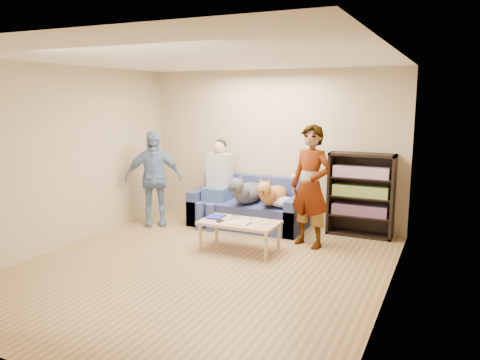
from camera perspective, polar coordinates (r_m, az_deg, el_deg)
The scene contains 27 objects.
ground at distance 6.07m, azimuth -4.86°, elevation -10.70°, with size 5.00×5.00×0.00m, color olive.
ceiling at distance 5.69m, azimuth -5.26°, elevation 14.58°, with size 5.00×5.00×0.00m, color white.
wall_back at distance 7.98m, azimuth 3.94°, elevation 3.97°, with size 4.50×4.50×0.00m, color tan.
wall_front at distance 3.82m, azimuth -24.11°, elevation -3.71°, with size 4.50×4.50×0.00m, color tan.
wall_left at distance 7.12m, azimuth -20.96°, elevation 2.57°, with size 5.00×5.00×0.00m, color tan.
wall_right at distance 5.02m, azimuth 17.81°, elevation -0.17°, with size 5.00×5.00×0.00m, color tan.
blanket at distance 7.44m, azimuth 5.26°, elevation -2.68°, with size 0.46×0.39×0.16m, color #B2B2B7.
person_standing_right at distance 6.78m, azimuth 8.60°, elevation -0.78°, with size 0.65×0.42×1.77m, color gray.
person_standing_left at distance 7.97m, azimuth -10.52°, elevation 0.19°, with size 0.94×0.39×1.60m, color #7791BF.
held_controller at distance 6.62m, azimuth 6.49°, elevation 0.46°, with size 0.04×0.12×0.03m, color silver.
notebook_blue at distance 6.83m, azimuth -2.93°, elevation -4.48°, with size 0.20×0.26×0.03m, color navy.
papers at distance 6.51m, azimuth -0.03°, elevation -5.26°, with size 0.26×0.20×0.01m, color white.
magazine at distance 6.51m, azimuth 0.28°, elevation -5.13°, with size 0.22×0.17×0.01m, color #B4AB90.
camera_silver at distance 6.77m, azimuth -0.55°, elevation -4.50°, with size 0.11×0.06×0.05m, color silver.
controller_a at distance 6.59m, azimuth 2.52°, elevation -4.99°, with size 0.04×0.13×0.03m, color silver.
controller_b at distance 6.49m, azimuth 2.91°, elevation -5.24°, with size 0.09×0.06×0.03m, color white.
headphone_cup_a at distance 6.52m, azimuth 1.47°, elevation -5.21°, with size 0.07×0.07×0.02m, color silver.
headphone_cup_b at distance 6.59m, azimuth 1.75°, elevation -5.04°, with size 0.07×0.07×0.02m, color white.
pen_orange at distance 6.49m, azimuth -0.82°, elevation -5.34°, with size 0.01×0.01×0.14m, color orange.
pen_black at distance 6.73m, azimuth 1.52°, elevation -4.77°, with size 0.01×0.01×0.14m, color black.
wallet at distance 6.62m, azimuth -2.47°, elevation -5.00°, with size 0.07×0.12×0.01m, color black.
sofa at distance 7.89m, azimuth 1.10°, elevation -3.61°, with size 1.90×0.85×0.82m.
person_seated at distance 7.90m, azimuth -2.85°, elevation 0.05°, with size 0.40×0.73×1.47m.
dog_gray at distance 7.63m, azimuth 0.80°, elevation -1.45°, with size 0.38×1.24×0.56m.
dog_tan at distance 7.50m, azimuth 3.99°, elevation -1.79°, with size 0.36×1.14×0.52m.
coffee_table at distance 6.63m, azimuth -0.06°, elevation -5.45°, with size 1.10×0.60×0.42m.
bookshelf at distance 7.50m, azimuth 14.53°, elevation -1.53°, with size 1.00×0.34×1.30m.
Camera 1 is at (2.84, -4.91, 2.16)m, focal length 35.00 mm.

